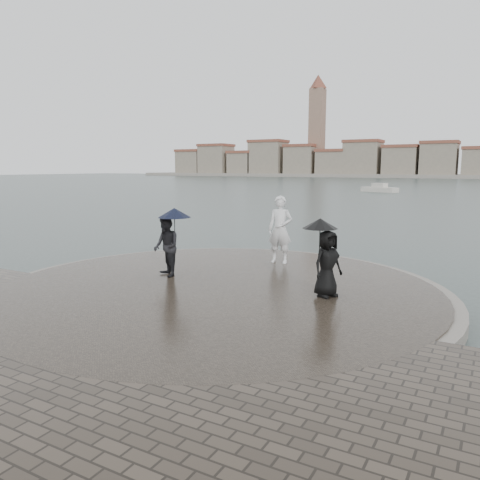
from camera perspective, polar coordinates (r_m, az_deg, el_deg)
The scene contains 8 objects.
ground at distance 10.34m, azimuth -13.35°, elevation -11.60°, with size 400.00×400.00×0.00m, color #2B3835.
kerb_ring at distance 12.95m, azimuth -2.82°, elevation -6.43°, with size 12.50×12.50×0.32m, color gray.
quay_tip at distance 12.95m, azimuth -2.82°, elevation -6.34°, with size 11.90×11.90×0.36m, color #2D261E.
statue at distance 15.78m, azimuth 4.91°, elevation 1.28°, with size 0.83×0.54×2.27m, color white.
visitor_left at distance 13.93m, azimuth -8.78°, elevation 0.05°, with size 1.29×1.12×2.04m.
visitor_right at distance 11.85m, azimuth 10.41°, elevation -1.75°, with size 1.13×1.04×1.95m.
far_skyline at distance 168.30m, azimuth 25.07°, elevation 8.74°, with size 260.00×20.00×37.00m.
boats at distance 55.66m, azimuth 27.01°, elevation 4.62°, with size 32.01×31.79×1.50m.
Camera 1 is at (6.63, -7.09, 3.58)m, focal length 35.00 mm.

